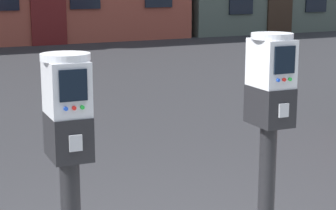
% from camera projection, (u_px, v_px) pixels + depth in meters
% --- Properties ---
extents(parking_meter_near_kerb, '(0.23, 0.26, 1.30)m').
position_uv_depth(parking_meter_near_kerb, '(69.00, 145.00, 2.59)').
color(parking_meter_near_kerb, black).
rests_on(parking_meter_near_kerb, sidewalk_slab).
extents(parking_meter_twin_adjacent, '(0.23, 0.26, 1.35)m').
position_uv_depth(parking_meter_twin_adjacent, '(269.00, 113.00, 3.06)').
color(parking_meter_twin_adjacent, black).
rests_on(parking_meter_twin_adjacent, sidewalk_slab).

